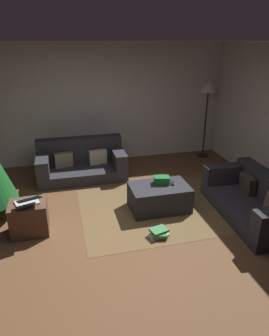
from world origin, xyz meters
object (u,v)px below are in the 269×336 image
Objects in this scene: side_table at (29,218)px; laptop at (28,201)px; corner_lamp at (208,93)px; ottoman at (159,197)px; couch_left at (81,163)px; tv_remote at (172,183)px; couch_right at (256,201)px; gift_box at (162,180)px; book_stack at (159,233)px.

side_table is 0.30m from laptop.
laptop is 0.27× the size of corner_lamp.
ottoman is 2.05m from side_table.
couch_left is 2.02m from ottoman.
tv_remote is at bearing 7.05° from laptop.
couch_right is at bearing -5.60° from laptop.
couch_right is at bearing -26.11° from gift_box.
laptop is at bearing -171.02° from gift_box.
couch_left reaches higher than tv_remote.
couch_left is 3.25m from corner_lamp.
gift_box is 1.57× the size of tv_remote.
ottoman is 0.29m from gift_box.
couch_right is 1.95× the size of ottoman.
corner_lamp is (0.41, 2.74, 1.26)m from couch_right.
couch_right is 5.91× the size of book_stack.
couch_left is at bearing 51.11° from couch_right.
laptop is at bearing 163.84° from book_stack.
book_stack is (0.88, -2.44, -0.23)m from couch_left.
laptop is 4.66m from corner_lamp.
side_table is 1.64× the size of book_stack.
book_stack is 0.18× the size of corner_lamp.
laptop reaches higher than tv_remote.
side_table reaches higher than tv_remote.
couch_right is at bearing -98.60° from corner_lamp.
ottoman is at bearing -151.80° from tv_remote.
side_table is (-2.04, -0.19, 0.03)m from ottoman.
laptop is (-0.89, -1.92, 0.25)m from couch_left.
side_table is at bearing 108.08° from laptop.
side_table is at bearing -172.63° from gift_box.
laptop is at bearing 87.01° from couch_right.
corner_lamp reaches higher than gift_box.
couch_right is at bearing 138.68° from couch_left.
couch_left reaches higher than gift_box.
couch_left is at bearing 123.99° from ottoman.
tv_remote is 2.28m from laptop.
couch_right is (2.56, -2.26, -0.03)m from couch_left.
corner_lamp reaches higher than couch_left.
book_stack is (-0.25, -0.76, -0.15)m from ottoman.
corner_lamp reaches higher than book_stack.
couch_left is at bearing -170.78° from corner_lamp.
side_table is at bearing -148.85° from corner_lamp.
couch_left is 3.67× the size of laptop.
gift_box is 0.14× the size of corner_lamp.
couch_left is 1.82× the size of ottoman.
couch_left is at bearing 109.83° from book_stack.
gift_box is 0.48× the size of side_table.
tv_remote is 2.30m from side_table.
ottoman is 3.83× the size of gift_box.
laptop is (-2.09, -0.33, 0.06)m from gift_box.
gift_box is 0.53× the size of laptop.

